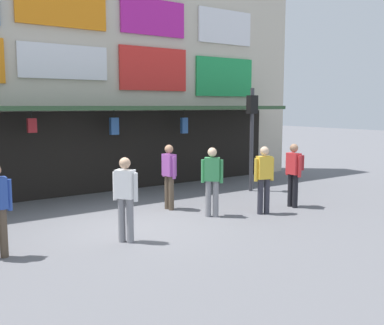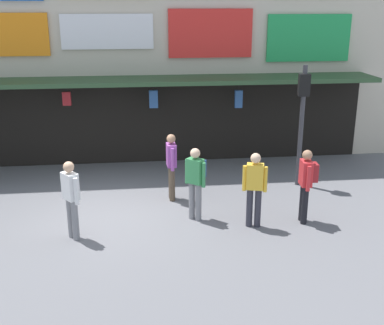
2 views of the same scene
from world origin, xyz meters
name	(u,v)px [view 1 (image 1 of 2)]	position (x,y,z in m)	size (l,w,h in m)	color
ground_plane	(131,225)	(0.00, 0.00, 0.00)	(80.00, 80.00, 0.00)	slate
shopfront	(57,62)	(0.00, 4.57, 3.96)	(18.00, 2.60, 8.00)	beige
traffic_light_far	(252,123)	(5.00, 1.51, 2.14)	(0.31, 0.34, 3.20)	#38383D
pedestrian_in_black	(212,176)	(2.00, -0.39, 0.98)	(0.47, 0.47, 1.68)	gray
pedestrian_in_white	(264,176)	(3.21, -0.91, 0.95)	(0.51, 0.31, 1.68)	#2D2D38
pedestrian_in_blue	(169,173)	(1.55, 0.83, 0.95)	(0.24, 0.53, 1.68)	brown
pedestrian_in_green	(125,195)	(-0.64, -1.05, 0.95)	(0.39, 0.44, 1.68)	gray
pedestrian_in_yellow	(294,170)	(4.39, -0.82, 0.98)	(0.37, 0.53, 1.68)	black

